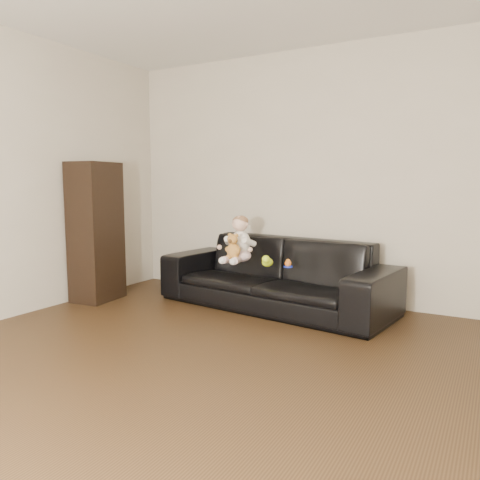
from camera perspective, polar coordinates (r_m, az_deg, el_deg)
The scene contains 10 objects.
floor at distance 2.66m, azimuth -6.65°, elevation -20.63°, with size 5.50×5.50×0.00m, color #3A2614.
wall_back at distance 4.86m, azimuth 12.65°, elevation 7.60°, with size 5.00×5.00×0.00m, color #BDB39F.
sofa at distance 4.66m, azimuth 4.29°, elevation -4.09°, with size 2.32×0.91×0.68m, color black.
cabinet at distance 5.12m, azimuth -17.15°, elevation 0.95°, with size 0.36×0.50×1.45m, color black.
shelf_item at distance 5.08m, azimuth -17.13°, elevation 4.58°, with size 0.18×0.25×0.28m, color silver.
baby at distance 4.66m, azimuth -0.08°, elevation -0.20°, with size 0.33×0.40×0.46m.
teddy_bear at distance 4.53m, azimuth -0.85°, elevation -0.81°, with size 0.16×0.16×0.25m.
toy_green at distance 4.42m, azimuth 3.37°, elevation -2.72°, with size 0.10×0.12×0.09m, color #C3EC1B.
toy_rattle at distance 4.44m, azimuth 5.87°, elevation -2.85°, with size 0.06×0.06×0.06m, color orange.
toy_blue_disc at distance 4.41m, azimuth 5.87°, elevation -3.25°, with size 0.09×0.09×0.01m, color #182BC4.
Camera 1 is at (1.40, -1.90, 1.23)m, focal length 35.00 mm.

